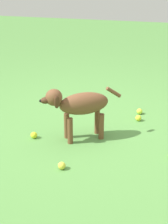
{
  "coord_description": "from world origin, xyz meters",
  "views": [
    {
      "loc": [
        3.17,
        0.76,
        1.64
      ],
      "look_at": [
        0.14,
        -0.03,
        0.28
      ],
      "focal_mm": 57.15,
      "sensor_mm": 36.0,
      "label": 1
    }
  ],
  "objects": [
    {
      "name": "tennis_ball_3",
      "position": [
        0.73,
        -0.07,
        0.03
      ],
      "size": [
        0.07,
        0.07,
        0.07
      ],
      "primitive_type": "sphere",
      "color": "#D5D140",
      "rests_on": "ground"
    },
    {
      "name": "tennis_ball_0",
      "position": [
        -0.59,
        0.43,
        0.03
      ],
      "size": [
        0.07,
        0.07,
        0.07
      ],
      "primitive_type": "sphere",
      "color": "#CDE43C",
      "rests_on": "ground"
    },
    {
      "name": "ground",
      "position": [
        0.0,
        0.0,
        0.0
      ],
      "size": [
        14.0,
        14.0,
        0.0
      ],
      "primitive_type": "plane",
      "color": "#548C42"
    },
    {
      "name": "tennis_ball_1",
      "position": [
        -0.4,
        0.44,
        0.03
      ],
      "size": [
        0.07,
        0.07,
        0.07
      ],
      "primitive_type": "sphere",
      "color": "yellow",
      "rests_on": "ground"
    },
    {
      "name": "tennis_ball_4",
      "position": [
        0.27,
        -0.51,
        0.03
      ],
      "size": [
        0.07,
        0.07,
        0.07
      ],
      "primitive_type": "sphere",
      "color": "yellow",
      "rests_on": "ground"
    },
    {
      "name": "dog",
      "position": [
        0.16,
        -0.07,
        0.36
      ],
      "size": [
        0.48,
        0.7,
        0.54
      ],
      "rotation": [
        0.0,
        0.0,
        5.28
      ],
      "color": "brown",
      "rests_on": "ground"
    }
  ]
}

